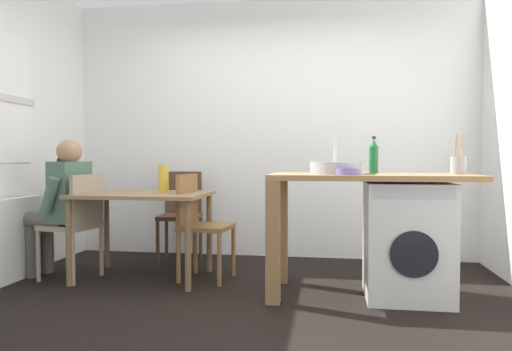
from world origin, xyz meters
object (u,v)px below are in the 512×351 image
(bottle_tall_green, at_px, (374,157))
(utensil_crock, at_px, (458,165))
(chair_person_seat, at_px, (77,220))
(vase, at_px, (164,179))
(chair_spare_by_wall, at_px, (181,210))
(dining_table, at_px, (143,204))
(seated_person, at_px, (62,201))
(washing_machine, at_px, (407,240))
(mixing_bowl, at_px, (348,171))
(chair_opposite, at_px, (199,220))

(bottle_tall_green, relative_size, utensil_crock, 0.97)
(chair_person_seat, height_order, vase, vase)
(chair_person_seat, bearing_deg, chair_spare_by_wall, -24.57)
(dining_table, relative_size, seated_person, 0.92)
(vase, bearing_deg, washing_machine, -9.98)
(chair_spare_by_wall, bearing_deg, mixing_bowl, 137.01)
(seated_person, xyz_separation_m, mixing_bowl, (2.42, -0.37, 0.27))
(chair_person_seat, height_order, bottle_tall_green, bottle_tall_green)
(washing_machine, distance_m, utensil_crock, 0.67)
(mixing_bowl, relative_size, utensil_crock, 0.57)
(bottle_tall_green, bearing_deg, vase, 174.57)
(washing_machine, bearing_deg, vase, 170.02)
(chair_person_seat, relative_size, chair_spare_by_wall, 1.00)
(chair_person_seat, bearing_deg, mixing_bowl, -87.29)
(chair_person_seat, relative_size, mixing_bowl, 5.28)
(chair_opposite, xyz_separation_m, washing_machine, (1.68, -0.31, -0.08))
(seated_person, distance_m, washing_machine, 2.87)
(chair_opposite, bearing_deg, mixing_bowl, 74.50)
(chair_spare_by_wall, height_order, bottle_tall_green, bottle_tall_green)
(chair_opposite, height_order, utensil_crock, utensil_crock)
(chair_opposite, bearing_deg, chair_person_seat, -73.52)
(seated_person, relative_size, utensil_crock, 4.01)
(dining_table, bearing_deg, chair_opposite, 7.05)
(chair_opposite, xyz_separation_m, chair_spare_by_wall, (-0.38, 0.72, 0.00))
(chair_opposite, relative_size, mixing_bowl, 5.28)
(dining_table, xyz_separation_m, chair_spare_by_wall, (0.09, 0.77, -0.14))
(vase, bearing_deg, bottle_tall_green, -5.43)
(chair_person_seat, xyz_separation_m, utensil_crock, (3.07, -0.09, 0.48))
(washing_machine, relative_size, utensil_crock, 2.87)
(utensil_crock, bearing_deg, dining_table, 175.46)
(dining_table, bearing_deg, utensil_crock, -4.54)
(dining_table, xyz_separation_m, washing_machine, (2.15, -0.25, -0.21))
(chair_person_seat, xyz_separation_m, seated_person, (-0.16, 0.03, 0.16))
(chair_person_seat, distance_m, washing_machine, 2.71)
(chair_spare_by_wall, distance_m, seated_person, 1.18)
(chair_person_seat, height_order, chair_spare_by_wall, same)
(chair_person_seat, distance_m, bottle_tall_green, 2.53)
(dining_table, distance_m, seated_person, 0.71)
(bottle_tall_green, bearing_deg, chair_opposite, 174.97)
(dining_table, bearing_deg, chair_spare_by_wall, 83.20)
(washing_machine, bearing_deg, dining_table, 173.31)
(washing_machine, bearing_deg, utensil_crock, 8.10)
(vase, bearing_deg, chair_spare_by_wall, 94.89)
(chair_opposite, bearing_deg, washing_machine, 86.35)
(chair_spare_by_wall, xyz_separation_m, utensil_crock, (2.43, -0.97, 0.48))
(chair_person_seat, distance_m, seated_person, 0.23)
(chair_opposite, distance_m, seated_person, 1.20)
(washing_machine, bearing_deg, mixing_bowl, -155.86)
(bottle_tall_green, bearing_deg, chair_spare_by_wall, 155.32)
(dining_table, bearing_deg, bottle_tall_green, -2.04)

